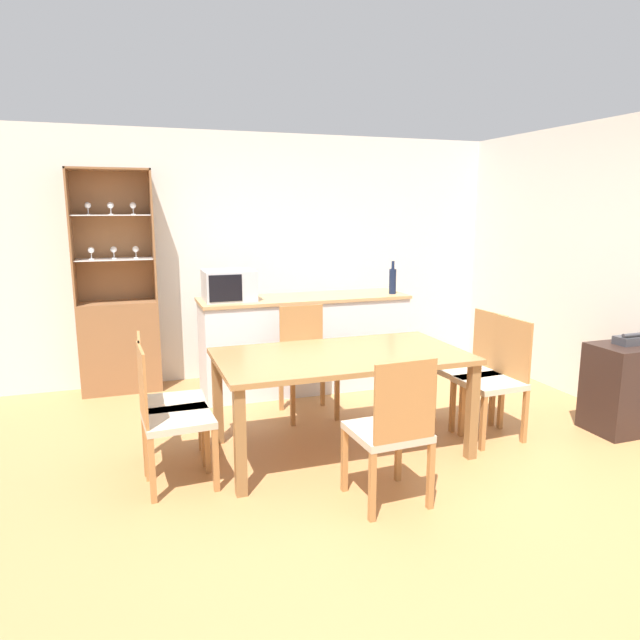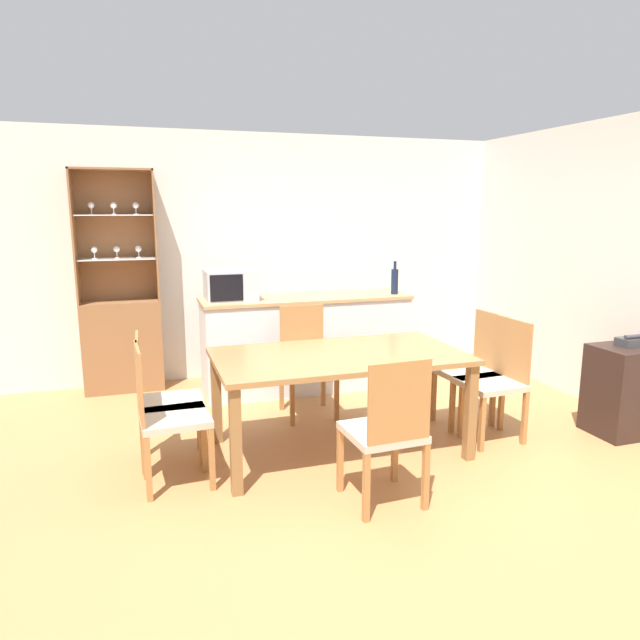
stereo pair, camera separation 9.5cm
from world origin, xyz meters
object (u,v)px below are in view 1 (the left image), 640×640
object	(u,v)px
dining_chair_side_right_far	(473,369)
dining_table	(341,365)
dining_chair_head_far	(307,361)
dining_chair_side_right_near	(495,379)
dining_chair_head_near	(391,431)
wine_bottle	(393,281)
telephone	(629,340)
side_cabinet	(625,388)
dining_chair_side_left_near	(170,416)
dining_chair_side_left_far	(166,401)
display_cabinet	(119,329)
microwave	(229,285)

from	to	relation	value
dining_chair_side_right_far	dining_table	bearing A→B (deg)	92.74
dining_table	dining_chair_head_far	size ratio (longest dim) A/B	1.91
dining_chair_side_right_near	dining_chair_head_near	distance (m)	1.41
dining_chair_side_right_near	wine_bottle	distance (m)	1.67
telephone	side_cabinet	bearing A→B (deg)	-110.38
dining_chair_side_left_near	dining_chair_side_left_far	size ratio (longest dim) A/B	1.00
dining_chair_side_right_near	dining_chair_side_left_far	size ratio (longest dim) A/B	1.00
display_cabinet	dining_chair_side_left_near	distance (m)	2.23
dining_chair_side_right_far	dining_chair_head_near	distance (m)	1.58
dining_chair_side_left_near	wine_bottle	distance (m)	2.87
dining_chair_side_left_near	dining_chair_head_far	size ratio (longest dim) A/B	1.00
dining_chair_side_left_far	dining_table	bearing A→B (deg)	83.94
dining_chair_side_right_near	dining_chair_side_left_near	xyz separation A→B (m)	(-2.47, -0.01, 0.00)
wine_bottle	telephone	size ratio (longest dim) A/B	1.68
display_cabinet	dining_chair_head_far	size ratio (longest dim) A/B	2.28
dining_chair_side_left_near	telephone	world-z (taller)	dining_chair_side_left_near
dining_chair_side_left_near	dining_table	bearing A→B (deg)	93.67
side_cabinet	microwave	bearing A→B (deg)	145.74
dining_chair_side_right_far	dining_chair_head_far	world-z (taller)	same
dining_chair_side_left_near	dining_chair_head_far	world-z (taller)	same
dining_chair_side_left_near	dining_chair_side_left_far	world-z (taller)	same
dining_table	dining_chair_head_far	xyz separation A→B (m)	(0.00, 0.83, -0.19)
dining_chair_side_right_far	telephone	xyz separation A→B (m)	(1.08, -0.52, 0.28)
display_cabinet	dining_table	size ratio (longest dim) A/B	1.19
dining_chair_head_far	telephone	world-z (taller)	dining_chair_head_far
dining_chair_side_right_near	telephone	distance (m)	1.13
dining_chair_side_left_far	telephone	bearing A→B (deg)	82.51
dining_chair_side_left_far	telephone	xyz separation A→B (m)	(3.54, -0.52, 0.28)
dining_chair_side_right_far	display_cabinet	bearing A→B (deg)	51.23
wine_bottle	side_cabinet	distance (m)	2.28
dining_chair_side_left_near	wine_bottle	size ratio (longest dim) A/B	2.84
side_cabinet	wine_bottle	bearing A→B (deg)	123.91
display_cabinet	dining_chair_side_left_far	bearing A→B (deg)	-81.02
dining_table	telephone	bearing A→B (deg)	-9.10
display_cabinet	telephone	size ratio (longest dim) A/B	10.86
dining_chair_head_far	dining_chair_side_left_far	bearing A→B (deg)	29.84
display_cabinet	dining_chair_side_right_near	distance (m)	3.54
display_cabinet	dining_chair_side_right_near	world-z (taller)	display_cabinet
dining_chair_head_far	side_cabinet	size ratio (longest dim) A/B	1.32
display_cabinet	dining_chair_side_left_near	world-z (taller)	display_cabinet
dining_chair_head_near	dining_chair_side_left_near	world-z (taller)	same
dining_chair_head_near	microwave	size ratio (longest dim) A/B	2.01
wine_bottle	dining_chair_side_right_far	bearing A→B (deg)	-83.80
display_cabinet	dining_table	world-z (taller)	display_cabinet
dining_table	dining_chair_side_right_near	size ratio (longest dim) A/B	1.91
microwave	dining_chair_side_left_far	bearing A→B (deg)	-116.66
dining_chair_side_left_near	dining_chair_side_right_near	bearing A→B (deg)	86.77
dining_chair_head_far	side_cabinet	xyz separation A→B (m)	(2.30, -1.22, -0.11)
display_cabinet	dining_chair_head_near	world-z (taller)	display_cabinet
dining_chair_head_far	microwave	distance (m)	1.08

